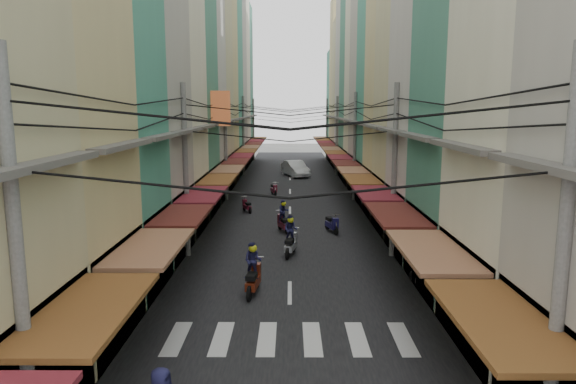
{
  "coord_description": "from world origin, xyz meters",
  "views": [
    {
      "loc": [
        0.02,
        -20.88,
        7.09
      ],
      "look_at": [
        -0.1,
        5.63,
        2.69
      ],
      "focal_mm": 32.0,
      "sensor_mm": 36.0,
      "label": 1
    }
  ],
  "objects_px": {
    "bicycle": "(437,288)",
    "traffic_sign": "(414,228)",
    "white_car": "(295,176)",
    "market_umbrella": "(481,241)"
  },
  "relations": [
    {
      "from": "white_car",
      "to": "bicycle",
      "type": "relative_size",
      "value": 3.49
    },
    {
      "from": "white_car",
      "to": "bicycle",
      "type": "distance_m",
      "value": 33.66
    },
    {
      "from": "bicycle",
      "to": "market_umbrella",
      "type": "distance_m",
      "value": 2.63
    },
    {
      "from": "market_umbrella",
      "to": "traffic_sign",
      "type": "bearing_deg",
      "value": 120.8
    },
    {
      "from": "bicycle",
      "to": "traffic_sign",
      "type": "xyz_separation_m",
      "value": [
        -0.43,
        2.33,
        1.91
      ]
    },
    {
      "from": "market_umbrella",
      "to": "white_car",
      "type": "bearing_deg",
      "value": 101.1
    },
    {
      "from": "traffic_sign",
      "to": "white_car",
      "type": "bearing_deg",
      "value": 98.93
    },
    {
      "from": "bicycle",
      "to": "traffic_sign",
      "type": "bearing_deg",
      "value": 15.61
    },
    {
      "from": "bicycle",
      "to": "traffic_sign",
      "type": "distance_m",
      "value": 3.04
    },
    {
      "from": "white_car",
      "to": "market_umbrella",
      "type": "xyz_separation_m",
      "value": [
        6.66,
        -33.94,
        2.13
      ]
    }
  ]
}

